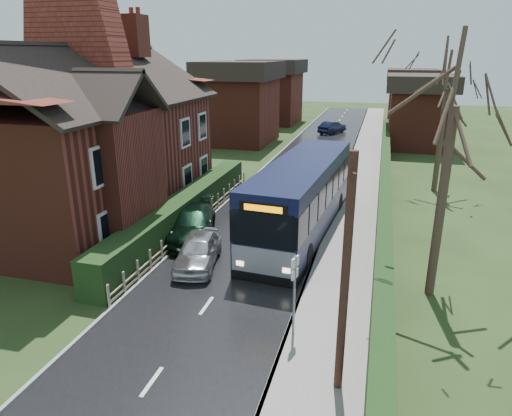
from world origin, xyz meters
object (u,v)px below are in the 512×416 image
(brick_house, at_px, (89,136))
(car_green, at_px, (192,223))
(car_silver, at_px, (198,250))
(bus_stop_sign, at_px, (294,285))
(telegraph_pole, at_px, (345,280))
(bus, at_px, (302,198))

(brick_house, relative_size, car_green, 2.95)
(car_silver, bearing_deg, bus_stop_sign, -50.96)
(bus_stop_sign, xyz_separation_m, telegraph_pole, (1.56, -2.00, 1.39))
(car_silver, relative_size, telegraph_pole, 0.61)
(bus, height_order, car_green, bus)
(telegraph_pole, bearing_deg, brick_house, 133.26)
(bus, relative_size, bus_stop_sign, 4.28)
(brick_house, xyz_separation_m, bus_stop_sign, (11.97, -7.78, -2.57))
(telegraph_pole, bearing_deg, bus, 94.02)
(bus, xyz_separation_m, car_silver, (-3.43, -4.76, -1.08))
(bus_stop_sign, bearing_deg, telegraph_pole, -36.06)
(car_silver, relative_size, car_green, 0.78)
(bus, distance_m, telegraph_pole, 11.23)
(brick_house, height_order, car_silver, brick_house)
(brick_house, bearing_deg, car_green, -10.58)
(car_green, bearing_deg, bus, 6.67)
(car_silver, bearing_deg, brick_house, 141.64)
(brick_house, bearing_deg, bus, 5.28)
(bus_stop_sign, bearing_deg, brick_house, 162.99)
(car_silver, xyz_separation_m, telegraph_pole, (6.30, -6.00, 2.54))
(car_silver, distance_m, bus_stop_sign, 6.31)
(brick_house, xyz_separation_m, car_silver, (7.23, -3.78, -3.72))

